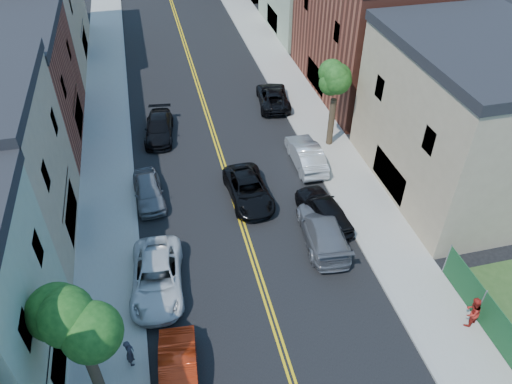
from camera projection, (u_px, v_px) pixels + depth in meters
sidewalk_left at (105, 103)px, 39.94m from camera, size 3.20×100.00×0.15m
sidewalk_right at (289, 82)px, 42.80m from camera, size 3.20×100.00×0.15m
curb_left at (127, 101)px, 40.26m from camera, size 0.30×100.00×0.15m
curb_right at (270, 84)px, 42.48m from camera, size 0.30×100.00×0.15m
bldg_left_brick at (2, 90)px, 33.34m from camera, size 9.00×12.00×8.00m
bldg_left_tan_far at (24, 11)px, 43.39m from camera, size 9.00×16.00×9.50m
bldg_right_tan at (467, 123)px, 29.07m from camera, size 9.00×12.00×9.00m
bldg_right_brick at (372, 29)px, 39.27m from camera, size 9.00×14.00×10.00m
tree_left_mid at (68, 302)px, 16.28m from camera, size 5.20×5.20×9.29m
tree_right_far at (337, 71)px, 31.69m from camera, size 4.40×4.40×8.03m
red_sedan at (179, 376)px, 20.49m from camera, size 1.93×4.66×1.50m
white_pickup at (157, 277)px, 24.64m from camera, size 3.05×5.75×1.54m
grey_car_left at (149, 191)px, 30.07m from camera, size 1.99×4.36×1.45m
black_car_left at (159, 128)px, 35.77m from camera, size 2.59×5.07×1.41m
grey_car_right at (323, 230)px, 27.27m from camera, size 2.78×5.72×1.60m
black_car_right at (324, 209)px, 28.61m from camera, size 2.51×5.00×1.64m
silver_car_right at (306, 155)px, 32.96m from camera, size 1.76×4.92×1.61m
dark_car_right_far at (273, 96)px, 39.48m from camera, size 3.00×5.39×1.43m
black_suv_lane at (249, 190)px, 30.17m from camera, size 2.58×5.23×1.43m
pedestrian_left at (130, 352)px, 21.16m from camera, size 0.38×0.57×1.54m
pedestrian_right at (472, 312)px, 22.67m from camera, size 1.06×0.96×1.77m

